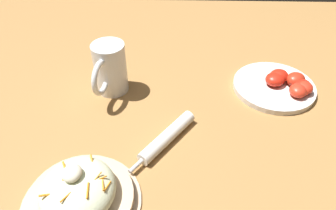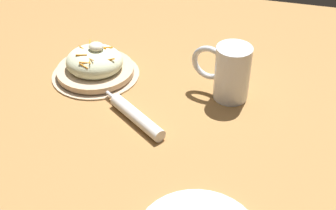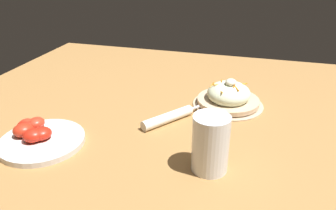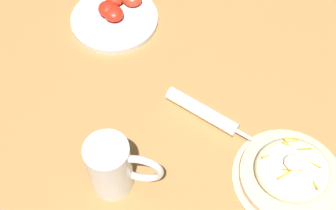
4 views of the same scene
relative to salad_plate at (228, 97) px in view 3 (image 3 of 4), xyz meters
name	(u,v)px [view 3 (image 3 of 4)]	position (x,y,z in m)	size (l,w,h in m)	color
ground_plane	(161,129)	(-0.20, 0.16, -0.03)	(1.43, 1.43, 0.00)	#9E703D
salad_plate	(228,97)	(0.00, 0.00, 0.00)	(0.22, 0.22, 0.09)	#D1B28E
beer_mug	(211,145)	(-0.33, 0.00, 0.03)	(0.14, 0.08, 0.13)	white
napkin_roll	(168,118)	(-0.16, 0.15, -0.01)	(0.17, 0.13, 0.03)	white
tomato_plate	(37,136)	(-0.34, 0.44, -0.01)	(0.21, 0.21, 0.05)	silver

